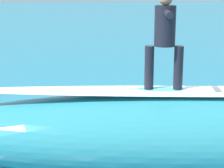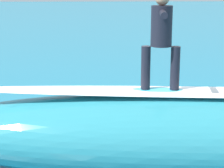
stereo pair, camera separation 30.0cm
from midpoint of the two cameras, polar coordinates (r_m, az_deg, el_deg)
ground_plane at (r=9.45m, az=6.75°, el=-7.54°), size 120.00×120.00×0.00m
wave_crest at (r=7.65m, az=12.09°, el=-6.92°), size 10.06×2.80×1.53m
wave_foam_lip at (r=7.40m, az=12.41°, el=-1.08°), size 8.47×1.37×0.08m
surfboard_riding at (r=7.33m, az=7.66°, el=-1.02°), size 2.12×0.74×0.08m
surfer_riding at (r=7.13m, az=7.93°, el=6.81°), size 0.66×1.57×1.66m
surfboard_paddling at (r=11.25m, az=-3.46°, el=-3.71°), size 2.13×1.11×0.07m
surfer_paddling at (r=11.24m, az=-2.80°, el=-2.80°), size 1.76×0.77×0.32m
foam_patch_near at (r=9.78m, az=-5.24°, el=-6.46°), size 1.34×1.29×0.08m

